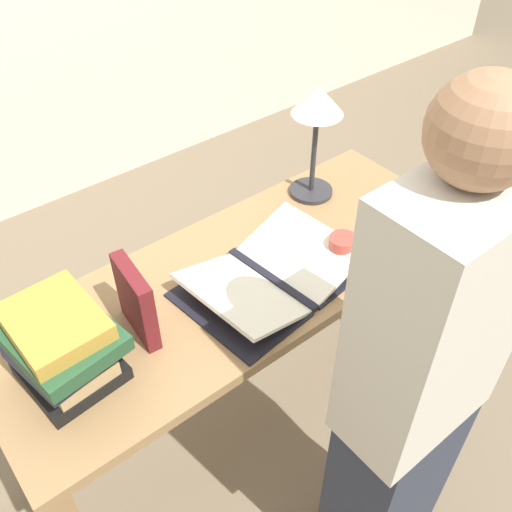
% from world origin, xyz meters
% --- Properties ---
extents(ground_plane, '(12.00, 12.00, 0.00)m').
position_xyz_m(ground_plane, '(0.00, 0.00, 0.00)').
color(ground_plane, '#70604C').
extents(reading_desk, '(1.56, 0.59, 0.76)m').
position_xyz_m(reading_desk, '(0.00, 0.00, 0.65)').
color(reading_desk, '#937047').
rests_on(reading_desk, ground_plane).
extents(open_book, '(0.57, 0.41, 0.08)m').
position_xyz_m(open_book, '(0.05, -0.08, 0.79)').
color(open_book, black).
rests_on(open_book, reading_desk).
extents(book_stack_tall, '(0.26, 0.32, 0.23)m').
position_xyz_m(book_stack_tall, '(-0.56, -0.02, 0.88)').
color(book_stack_tall, black).
rests_on(book_stack_tall, reading_desk).
extents(book_standing_upright, '(0.06, 0.19, 0.22)m').
position_xyz_m(book_standing_upright, '(-0.35, -0.00, 0.87)').
color(book_standing_upright, maroon).
rests_on(book_standing_upright, reading_desk).
extents(reading_lamp, '(0.17, 0.17, 0.41)m').
position_xyz_m(reading_lamp, '(0.45, 0.18, 1.08)').
color(reading_lamp, '#2D2D33').
rests_on(reading_lamp, reading_desk).
extents(coffee_mug, '(0.11, 0.08, 0.10)m').
position_xyz_m(coffee_mug, '(0.28, -0.15, 0.81)').
color(coffee_mug, '#B74238').
rests_on(coffee_mug, reading_desk).
extents(person_reader, '(0.36, 0.22, 1.61)m').
position_xyz_m(person_reader, '(0.02, -0.63, 0.80)').
color(person_reader, '#2D3342').
rests_on(person_reader, ground_plane).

